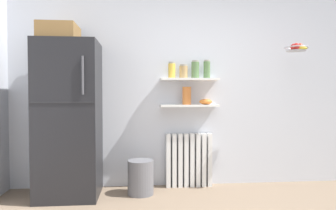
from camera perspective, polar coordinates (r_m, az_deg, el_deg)
The scene contains 13 objects.
back_wall at distance 4.17m, azimuth 3.13°, elevation 3.66°, with size 7.04×0.10×2.60m, color silver.
refrigerator at distance 3.83m, azimuth -17.26°, elevation -1.83°, with size 0.68×0.71×1.96m.
radiator at distance 4.13m, azimuth 3.73°, elevation -9.76°, with size 0.58×0.12×0.67m.
wall_shelf_lower at distance 4.02m, azimuth 3.82°, elevation -0.11°, with size 0.73×0.22×0.03m, color white.
wall_shelf_upper at distance 4.02m, azimuth 3.83°, elevation 4.61°, with size 0.73×0.22×0.03m, color white.
storage_jar_0 at distance 4.00m, azimuth 0.68°, elevation 6.23°, with size 0.09×0.09×0.20m.
storage_jar_1 at distance 4.02m, azimuth 2.79°, elevation 5.99°, with size 0.10×0.10×0.17m.
storage_jar_2 at distance 4.04m, azimuth 4.88°, elevation 6.33°, with size 0.10×0.10×0.22m.
storage_jar_3 at distance 4.07m, azimuth 6.94°, elevation 6.34°, with size 0.08×0.08×0.23m.
vase at distance 4.01m, azimuth 3.36°, elevation 1.66°, with size 0.11×0.11×0.22m, color #CC7033.
shelf_bowl at distance 4.06m, azimuth 6.73°, elevation 0.59°, with size 0.16×0.16×0.07m, color orange.
trash_bin at distance 3.85m, azimuth -4.90°, elevation -12.73°, with size 0.30×0.30×0.40m, color slate.
hanging_fruit_basket at distance 4.20m, azimuth 22.01°, elevation 9.47°, with size 0.28×0.28×0.10m.
Camera 1 is at (-0.61, -2.08, 1.18)m, focal length 34.17 mm.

